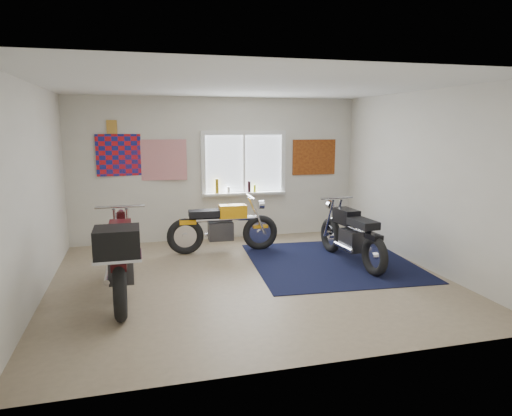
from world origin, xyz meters
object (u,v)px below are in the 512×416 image
object	(u,v)px
navy_rug	(331,262)
black_chrome_bike	(351,236)
yellow_triumph	(223,228)
maroon_tourer	(120,257)

from	to	relation	value
navy_rug	black_chrome_bike	bearing A→B (deg)	-19.59
navy_rug	yellow_triumph	xyz separation A→B (m)	(-1.57, 1.07, 0.42)
black_chrome_bike	maroon_tourer	distance (m)	3.59
yellow_triumph	black_chrome_bike	world-z (taller)	black_chrome_bike
black_chrome_bike	maroon_tourer	world-z (taller)	maroon_tourer
yellow_triumph	maroon_tourer	xyz separation A→B (m)	(-1.64, -1.95, 0.15)
navy_rug	black_chrome_bike	xyz separation A→B (m)	(0.29, -0.10, 0.43)
maroon_tourer	yellow_triumph	bearing A→B (deg)	-40.32
navy_rug	black_chrome_bike	distance (m)	0.53
navy_rug	maroon_tourer	size ratio (longest dim) A/B	1.19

